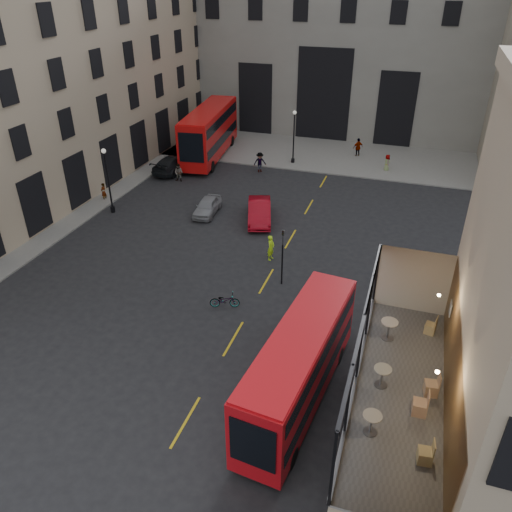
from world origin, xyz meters
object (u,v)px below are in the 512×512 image
(cafe_table_mid, at_px, (382,374))
(pedestrian_e, at_px, (104,192))
(pedestrian_a, at_px, (179,173))
(cafe_chair_b, at_px, (420,407))
(traffic_light_near, at_px, (283,250))
(cafe_chair_a, at_px, (425,455))
(pedestrian_c, at_px, (358,148))
(traffic_light_far, at_px, (186,149))
(pedestrian_d, at_px, (387,163))
(cafe_table_near, at_px, (372,421))
(cyclist, at_px, (271,248))
(car_a, at_px, (207,206))
(cafe_chair_c, at_px, (431,388))
(car_c, at_px, (174,164))
(bicycle, at_px, (225,300))
(pedestrian_b, at_px, (260,162))
(cafe_chair_d, at_px, (431,328))
(street_lamp_a, at_px, (109,185))
(cafe_table_far, at_px, (389,327))
(bus_far, at_px, (210,130))
(car_b, at_px, (259,212))
(street_lamp_b, at_px, (294,140))
(bus_near, at_px, (300,362))

(cafe_table_mid, bearing_deg, pedestrian_e, 141.40)
(pedestrian_a, distance_m, cafe_chair_b, 34.87)
(traffic_light_near, height_order, cafe_chair_a, cafe_chair_a)
(pedestrian_a, height_order, pedestrian_c, pedestrian_c)
(traffic_light_near, height_order, pedestrian_e, traffic_light_near)
(traffic_light_far, bearing_deg, pedestrian_d, 20.27)
(cafe_table_near, bearing_deg, cyclist, 116.18)
(car_a, height_order, pedestrian_e, pedestrian_e)
(car_a, xyz_separation_m, cafe_chair_c, (17.05, -19.98, 4.22))
(car_c, height_order, cafe_table_near, cafe_table_near)
(bicycle, height_order, cafe_table_mid, cafe_table_mid)
(pedestrian_c, bearing_deg, pedestrian_b, 6.01)
(pedestrian_c, relative_size, cafe_table_mid, 2.57)
(traffic_light_near, distance_m, bicycle, 4.68)
(cafe_table_mid, bearing_deg, pedestrian_d, 94.25)
(pedestrian_e, distance_m, cafe_chair_d, 31.30)
(bicycle, xyz_separation_m, cafe_table_near, (9.26, -10.73, 4.64))
(traffic_light_near, relative_size, street_lamp_a, 0.71)
(pedestrian_b, bearing_deg, cafe_table_far, -93.14)
(bicycle, bearing_deg, cyclist, -27.20)
(bus_far, bearing_deg, cafe_table_mid, -58.17)
(traffic_light_far, height_order, bicycle, traffic_light_far)
(traffic_light_near, xyz_separation_m, car_b, (-4.12, 8.17, -1.61))
(bicycle, distance_m, cafe_chair_d, 12.77)
(cyclist, height_order, pedestrian_d, cyclist)
(street_lamp_b, relative_size, cafe_chair_d, 6.60)
(cafe_table_far, bearing_deg, cafe_chair_c, -56.65)
(cyclist, xyz_separation_m, pedestrian_e, (-16.46, 5.14, -0.12))
(street_lamp_b, xyz_separation_m, cafe_table_near, (11.76, -36.16, 2.71))
(bus_near, bearing_deg, cafe_table_near, -55.81)
(pedestrian_d, relative_size, cafe_table_near, 2.18)
(traffic_light_far, xyz_separation_m, cafe_chair_d, (22.42, -24.40, 2.42))
(pedestrian_c, bearing_deg, cafe_table_near, 62.52)
(traffic_light_far, relative_size, bus_near, 0.38)
(bus_near, distance_m, cafe_chair_a, 8.02)
(pedestrian_a, xyz_separation_m, cafe_table_mid, (20.68, -25.83, 4.27))
(traffic_light_far, xyz_separation_m, cafe_chair_a, (22.42, -30.74, 2.43))
(street_lamp_b, xyz_separation_m, cafe_table_far, (11.83, -31.27, 2.75))
(pedestrian_e, distance_m, cafe_table_near, 33.43)
(pedestrian_c, bearing_deg, pedestrian_d, 98.77)
(car_b, bearing_deg, street_lamp_a, 172.43)
(pedestrian_b, distance_m, cafe_table_far, 31.62)
(car_a, height_order, bicycle, car_a)
(cafe_chair_c, bearing_deg, cafe_chair_d, 91.79)
(pedestrian_e, bearing_deg, cafe_chair_a, 51.93)
(pedestrian_e, bearing_deg, cafe_chair_d, 60.86)
(car_b, height_order, pedestrian_b, pedestrian_b)
(pedestrian_a, height_order, cafe_chair_d, cafe_chair_d)
(pedestrian_c, bearing_deg, car_c, -4.17)
(car_c, bearing_deg, traffic_light_far, -176.59)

